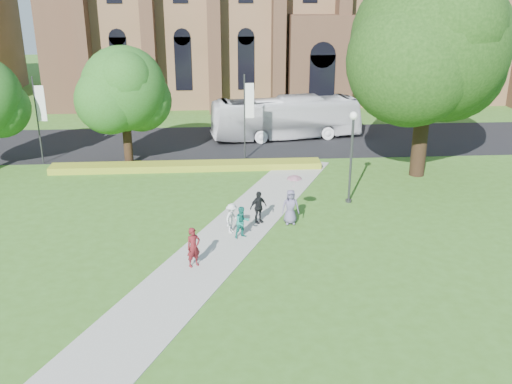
{
  "coord_description": "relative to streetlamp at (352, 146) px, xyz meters",
  "views": [
    {
      "loc": [
        0.1,
        -23.47,
        11.83
      ],
      "look_at": [
        2.02,
        4.17,
        1.6
      ],
      "focal_mm": 40.0,
      "sensor_mm": 36.0,
      "label": 1
    }
  ],
  "objects": [
    {
      "name": "ground",
      "position": [
        -7.5,
        -6.5,
        -3.3
      ],
      "size": [
        160.0,
        160.0,
        0.0
      ],
      "primitive_type": "plane",
      "color": "#3C661E",
      "rests_on": "ground"
    },
    {
      "name": "pedestrian_2",
      "position": [
        -6.8,
        -3.84,
        -2.49
      ],
      "size": [
        0.98,
        1.14,
        1.53
      ],
      "primitive_type": "imported",
      "rotation": [
        0.0,
        0.0,
        1.06
      ],
      "color": "silver",
      "rests_on": "footpath"
    },
    {
      "name": "flower_hedge",
      "position": [
        -9.5,
        6.7,
        -3.07
      ],
      "size": [
        18.0,
        1.4,
        0.45
      ],
      "primitive_type": "cube",
      "color": "gold",
      "rests_on": "ground"
    },
    {
      "name": "footpath",
      "position": [
        -7.5,
        -5.5,
        -3.28
      ],
      "size": [
        15.58,
        28.54,
        0.04
      ],
      "primitive_type": "cube",
      "rotation": [
        0.0,
        0.0,
        -0.44
      ],
      "color": "#B2B2A8",
      "rests_on": "ground"
    },
    {
      "name": "large_tree",
      "position": [
        5.5,
        4.5,
        5.07
      ],
      "size": [
        9.6,
        9.6,
        13.2
      ],
      "color": "#332114",
      "rests_on": "ground"
    },
    {
      "name": "banner_pole_0",
      "position": [
        -5.39,
        8.7,
        0.09
      ],
      "size": [
        0.7,
        0.1,
        6.0
      ],
      "color": "#38383D",
      "rests_on": "ground"
    },
    {
      "name": "streetlamp",
      "position": [
        0.0,
        0.0,
        0.0
      ],
      "size": [
        0.44,
        0.44,
        5.24
      ],
      "color": "#38383D",
      "rests_on": "ground"
    },
    {
      "name": "tour_coach",
      "position": [
        -1.93,
        14.35,
        -1.62
      ],
      "size": [
        12.17,
        4.46,
        3.31
      ],
      "primitive_type": "imported",
      "rotation": [
        0.0,
        0.0,
        1.71
      ],
      "color": "silver",
      "rests_on": "road"
    },
    {
      "name": "pedestrian_3",
      "position": [
        -5.38,
        -2.71,
        -2.39
      ],
      "size": [
        1.08,
        0.88,
        1.73
      ],
      "primitive_type": "imported",
      "rotation": [
        0.0,
        0.0,
        0.54
      ],
      "color": "black",
      "rests_on": "footpath"
    },
    {
      "name": "parasol",
      "position": [
        -3.56,
        -2.82,
        -1.09
      ],
      "size": [
        0.83,
        0.83,
        0.67
      ],
      "primitive_type": "imported",
      "rotation": [
        0.0,
        0.0,
        -0.1
      ],
      "color": "#D1939F",
      "rests_on": "pedestrian_4"
    },
    {
      "name": "street_tree_1",
      "position": [
        -13.5,
        8.0,
        1.93
      ],
      "size": [
        5.6,
        5.6,
        8.05
      ],
      "color": "#332114",
      "rests_on": "ground"
    },
    {
      "name": "pedestrian_4",
      "position": [
        -3.74,
        -2.92,
        -2.34
      ],
      "size": [
        0.9,
        0.59,
        1.83
      ],
      "primitive_type": "imported",
      "rotation": [
        0.0,
        0.0,
        0.01
      ],
      "color": "slate",
      "rests_on": "footpath"
    },
    {
      "name": "road",
      "position": [
        -7.5,
        13.5,
        -3.29
      ],
      "size": [
        160.0,
        10.0,
        0.02
      ],
      "primitive_type": "cube",
      "color": "black",
      "rests_on": "ground"
    },
    {
      "name": "banner_pole_1",
      "position": [
        -19.39,
        8.7,
        0.09
      ],
      "size": [
        0.7,
        0.1,
        6.0
      ],
      "color": "#38383D",
      "rests_on": "ground"
    },
    {
      "name": "pedestrian_0",
      "position": [
        -8.56,
        -7.32,
        -2.35
      ],
      "size": [
        0.79,
        0.72,
        1.81
      ],
      "primitive_type": "imported",
      "rotation": [
        0.0,
        0.0,
        0.57
      ],
      "color": "#5C1519",
      "rests_on": "footpath"
    },
    {
      "name": "pedestrian_1",
      "position": [
        -6.3,
        -4.48,
        -2.45
      ],
      "size": [
        0.96,
        0.88,
        1.6
      ],
      "primitive_type": "imported",
      "rotation": [
        0.0,
        0.0,
        0.44
      ],
      "color": "#177667",
      "rests_on": "footpath"
    }
  ]
}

